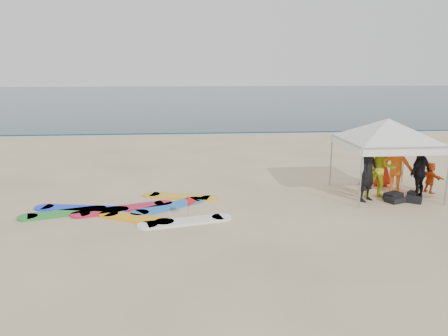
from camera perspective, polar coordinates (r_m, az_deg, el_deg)
ground at (r=10.63m, az=3.95°, el=-9.36°), size 120.00×120.00×0.00m
ocean at (r=69.86m, az=-3.75°, el=9.38°), size 160.00×84.00×0.08m
shoreline_foam at (r=28.26m, az=-1.76°, el=4.55°), size 160.00×1.20×0.01m
person_black_a at (r=14.12m, az=18.29°, el=-0.41°), size 0.82×0.78×1.89m
person_yellow at (r=14.56m, az=19.71°, el=-0.13°), size 1.01×0.83×1.89m
person_orange_a at (r=15.38m, az=21.62°, el=0.32°), size 1.38×1.27×1.86m
person_black_b at (r=15.07m, az=24.20°, el=-0.50°), size 1.05×0.87×1.68m
person_orange_b at (r=16.17m, az=19.93°, el=0.78°), size 0.96×0.75×1.73m
person_seated at (r=15.95m, az=25.34°, el=-1.15°), size 0.52×0.99×1.02m
canopy_tent at (r=14.82m, az=20.69°, el=6.03°), size 3.78×3.78×2.85m
marker_pennant at (r=11.92m, az=-4.14°, el=-4.38°), size 0.28×0.28×0.64m
gear_pile at (r=14.72m, az=22.11°, el=-3.60°), size 1.33×1.00×0.22m
surfboard_spread at (r=12.92m, az=-11.75°, el=-5.40°), size 5.45×3.41×0.07m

